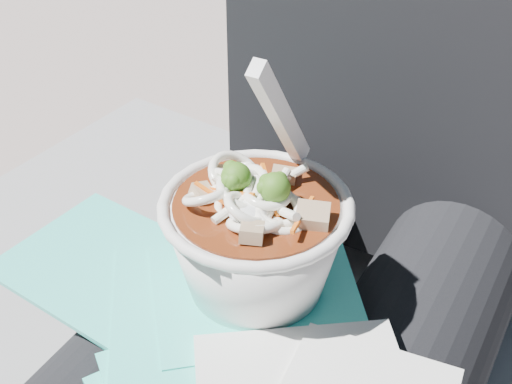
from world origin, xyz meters
The scene contains 3 objects.
person_body centered at (0.00, 0.09, 0.56)m, with size 0.34×0.94×1.01m.
plastic_bag centered at (-0.04, -0.03, 0.61)m, with size 0.35×0.31×0.01m.
udon_bowl centered at (-0.02, 0.03, 0.67)m, with size 0.15×0.15×0.19m.
Camera 1 is at (0.18, -0.33, 1.01)m, focal length 50.00 mm.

